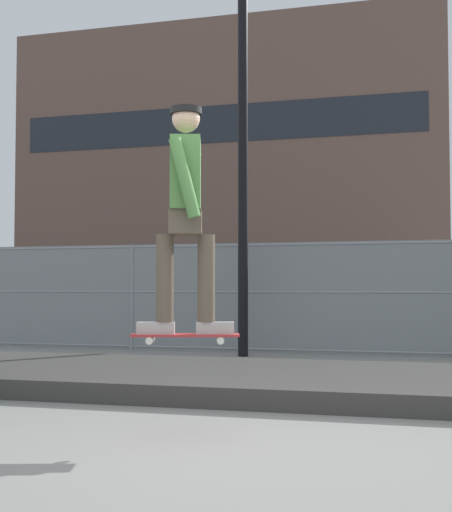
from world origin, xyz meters
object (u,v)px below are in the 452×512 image
object	(u,v)px
skateboard	(185,336)
parked_car_near	(252,299)
street_lamp	(243,78)
skater	(186,203)

from	to	relation	value
skateboard	parked_car_near	world-z (taller)	parked_car_near
street_lamp	skateboard	bearing A→B (deg)	-80.31
street_lamp	parked_car_near	distance (m)	5.55
skateboard	street_lamp	world-z (taller)	street_lamp
skateboard	parked_car_near	size ratio (longest dim) A/B	0.19
skateboard	parked_car_near	bearing A→B (deg)	100.18
skater	street_lamp	bearing A→B (deg)	99.69
skater	street_lamp	xyz separation A→B (m)	(-1.02, 5.98, 2.75)
skateboard	street_lamp	bearing A→B (deg)	99.69
skateboard	street_lamp	size ratio (longest dim) A/B	0.11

